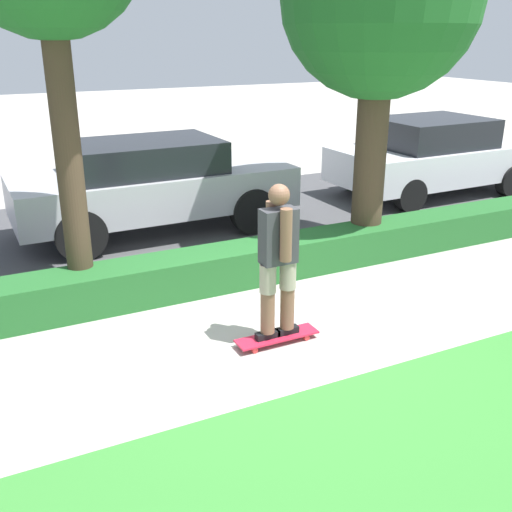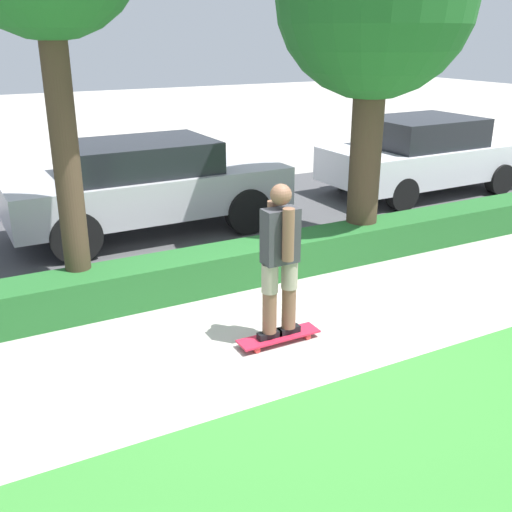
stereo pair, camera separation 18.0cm
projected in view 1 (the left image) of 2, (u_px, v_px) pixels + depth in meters
name	position (u px, v px, depth m)	size (l,w,h in m)	color
ground_plane	(285.00, 337.00, 6.48)	(60.00, 60.00, 0.00)	#ADA89E
street_asphalt	(164.00, 229.00, 10.00)	(18.38, 5.00, 0.01)	#474749
hedge_row	(226.00, 267.00, 7.73)	(18.38, 0.60, 0.49)	#236028
skateboard	(277.00, 337.00, 6.34)	(0.91, 0.24, 0.08)	red
skater_person	(278.00, 258.00, 6.02)	(0.49, 0.42, 1.64)	black
tree_mid	(381.00, 1.00, 7.69)	(2.61, 2.61, 4.83)	#423323
parked_car_middle	(153.00, 183.00, 9.64)	(4.45, 1.84, 1.50)	#B7B7BC
parked_car_rear	(432.00, 155.00, 11.98)	(4.13, 1.97, 1.52)	silver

